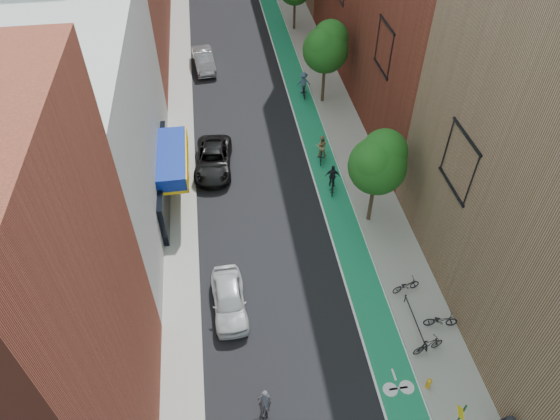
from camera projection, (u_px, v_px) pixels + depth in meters
name	position (u px, v px, depth m)	size (l,w,h in m)	color
ground	(310.00, 380.00, 23.59)	(160.00, 160.00, 0.00)	black
bike_lane	(299.00, 91.00, 42.55)	(2.00, 68.00, 0.01)	#167D4E
sidewalk_left	(181.00, 100.00, 41.45)	(2.00, 68.00, 0.15)	gray
sidewalk_right	(328.00, 88.00, 42.77)	(3.00, 68.00, 0.15)	gray
building_left_white	(78.00, 126.00, 28.26)	(8.00, 20.00, 12.00)	silver
tree_near	(379.00, 162.00, 28.10)	(3.40, 3.36, 6.42)	#332619
tree_mid	(326.00, 46.00, 37.93)	(3.55, 3.53, 6.74)	#332619
sign_pole	(458.00, 420.00, 20.38)	(0.13, 0.71, 3.00)	#194C26
parked_car_white	(229.00, 299.00, 26.06)	(1.72, 4.28, 1.46)	silver
parked_car_black	(213.00, 160.00, 34.55)	(2.46, 5.33, 1.48)	black
parked_car_silver	(204.00, 60.00, 44.94)	(1.67, 4.79, 1.58)	gray
cyclist_lead	(265.00, 407.00, 21.96)	(0.61, 1.53, 1.98)	black
cyclist_lane_near	(321.00, 150.00, 35.13)	(0.94, 1.83, 2.04)	black
cyclist_lane_mid	(332.00, 181.00, 32.88)	(1.02, 1.74, 1.98)	black
cyclist_lane_far	(304.00, 86.00, 41.43)	(1.17, 1.89, 2.09)	black
parked_bike_near	(441.00, 320.00, 25.29)	(0.60, 1.73, 0.91)	black
parked_bike_mid	(428.00, 345.00, 24.20)	(0.48, 1.68, 1.01)	black
parked_bike_far	(406.00, 286.00, 26.91)	(0.56, 1.61, 0.84)	black
fire_hydrant	(429.00, 383.00, 22.95)	(0.23, 0.23, 0.67)	gold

